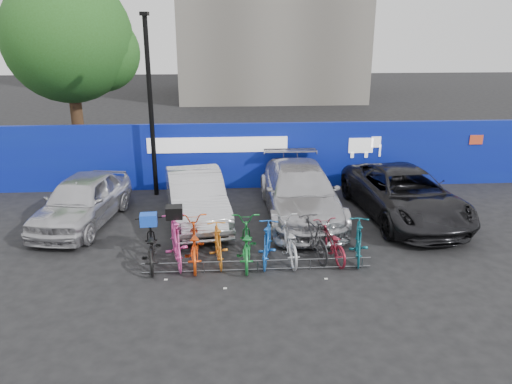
{
  "coord_description": "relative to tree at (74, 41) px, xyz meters",
  "views": [
    {
      "loc": [
        -0.73,
        -11.53,
        5.76
      ],
      "look_at": [
        0.13,
        2.0,
        1.17
      ],
      "focal_mm": 35.0,
      "sensor_mm": 36.0,
      "label": 1
    }
  ],
  "objects": [
    {
      "name": "car_2",
      "position": [
        8.35,
        -7.06,
        -4.27
      ],
      "size": [
        2.25,
        5.49,
        1.59
      ],
      "primitive_type": "imported",
      "rotation": [
        0.0,
        0.0,
        0.0
      ],
      "color": "#B7B6BB",
      "rests_on": "ground"
    },
    {
      "name": "bike_0",
      "position": [
        4.13,
        -10.09,
        -4.54
      ],
      "size": [
        0.99,
        2.09,
        1.05
      ],
      "primitive_type": "imported",
      "rotation": [
        0.0,
        0.0,
        3.29
      ],
      "color": "black",
      "rests_on": "ground"
    },
    {
      "name": "tree",
      "position": [
        0.0,
        0.0,
        0.0
      ],
      "size": [
        5.4,
        5.2,
        7.8
      ],
      "color": "#382314",
      "rests_on": "ground"
    },
    {
      "name": "bike_9",
      "position": [
        9.39,
        -10.15,
        -4.55
      ],
      "size": [
        0.88,
        1.8,
        1.04
      ],
      "primitive_type": "imported",
      "rotation": [
        0.0,
        0.0,
        2.91
      ],
      "color": "#105B6A",
      "rests_on": "ground"
    },
    {
      "name": "bike_4",
      "position": [
        6.51,
        -10.13,
        -4.53
      ],
      "size": [
        0.79,
        2.09,
        1.09
      ],
      "primitive_type": "imported",
      "rotation": [
        0.0,
        0.0,
        3.11
      ],
      "color": "#187B30",
      "rests_on": "ground"
    },
    {
      "name": "bike_6",
      "position": [
        7.59,
        -10.0,
        -4.55
      ],
      "size": [
        0.84,
        2.01,
        1.03
      ],
      "primitive_type": "imported",
      "rotation": [
        0.0,
        0.0,
        3.22
      ],
      "color": "#B4B6BC",
      "rests_on": "ground"
    },
    {
      "name": "car_1",
      "position": [
        5.13,
        -7.21,
        -4.31
      ],
      "size": [
        2.32,
        4.81,
        1.52
      ],
      "primitive_type": "imported",
      "rotation": [
        0.0,
        0.0,
        0.16
      ],
      "color": "#B1B1B6",
      "rests_on": "ground"
    },
    {
      "name": "hoarding",
      "position": [
        6.78,
        -4.06,
        -3.86
      ],
      "size": [
        22.0,
        0.18,
        2.4
      ],
      "color": "#0B189C",
      "rests_on": "ground"
    },
    {
      "name": "cargo_topcase",
      "position": [
        4.76,
        -10.02,
        -3.72
      ],
      "size": [
        0.43,
        0.39,
        0.3
      ],
      "primitive_type": "cube",
      "rotation": [
        0.0,
        0.0,
        0.06
      ],
      "color": "black",
      "rests_on": "bike_1"
    },
    {
      "name": "bike_3",
      "position": [
        5.81,
        -10.09,
        -4.57
      ],
      "size": [
        0.64,
        1.7,
        0.99
      ],
      "primitive_type": "imported",
      "rotation": [
        0.0,
        0.0,
        3.25
      ],
      "color": "orange",
      "rests_on": "ground"
    },
    {
      "name": "ground",
      "position": [
        6.77,
        -10.06,
        -5.07
      ],
      "size": [
        100.0,
        100.0,
        0.0
      ],
      "primitive_type": "plane",
      "color": "black",
      "rests_on": "ground"
    },
    {
      "name": "lamppost",
      "position": [
        3.57,
        -4.66,
        -1.8
      ],
      "size": [
        0.25,
        0.5,
        6.11
      ],
      "color": "black",
      "rests_on": "ground"
    },
    {
      "name": "bike_rack",
      "position": [
        6.77,
        -10.66,
        -4.91
      ],
      "size": [
        5.6,
        0.03,
        0.3
      ],
      "color": "#595B60",
      "rests_on": "ground"
    },
    {
      "name": "bike_8",
      "position": [
        8.69,
        -10.06,
        -4.61
      ],
      "size": [
        0.95,
        1.85,
        0.93
      ],
      "primitive_type": "imported",
      "rotation": [
        0.0,
        0.0,
        3.34
      ],
      "color": "maroon",
      "rests_on": "ground"
    },
    {
      "name": "bike_7",
      "position": [
        8.25,
        -9.93,
        -4.53
      ],
      "size": [
        0.94,
        1.87,
        1.08
      ],
      "primitive_type": "imported",
      "rotation": [
        0.0,
        0.0,
        3.39
      ],
      "color": "#2A2A2C",
      "rests_on": "ground"
    },
    {
      "name": "bike_2",
      "position": [
        5.2,
        -10.06,
        -4.52
      ],
      "size": [
        0.86,
        2.12,
        1.09
      ],
      "primitive_type": "imported",
      "rotation": [
        0.0,
        0.0,
        3.21
      ],
      "color": "#D43F0E",
      "rests_on": "ground"
    },
    {
      "name": "car_3",
      "position": [
        11.54,
        -7.37,
        -4.31
      ],
      "size": [
        3.01,
        5.69,
        1.52
      ],
      "primitive_type": "imported",
      "rotation": [
        0.0,
        0.0,
        0.09
      ],
      "color": "black",
      "rests_on": "ground"
    },
    {
      "name": "car_0",
      "position": [
        1.74,
        -7.29,
        -4.32
      ],
      "size": [
        2.53,
        4.66,
        1.5
      ],
      "primitive_type": "imported",
      "rotation": [
        0.0,
        0.0,
        -0.18
      ],
      "color": "silver",
      "rests_on": "ground"
    },
    {
      "name": "bike_5",
      "position": [
        7.05,
        -10.14,
        -4.55
      ],
      "size": [
        0.78,
        1.78,
        1.03
      ],
      "primitive_type": "imported",
      "rotation": [
        0.0,
        0.0,
        2.96
      ],
      "color": "blue",
      "rests_on": "ground"
    },
    {
      "name": "cargo_crate",
      "position": [
        4.13,
        -10.09,
        -3.87
      ],
      "size": [
        0.43,
        0.34,
        0.29
      ],
      "primitive_type": "cube",
      "rotation": [
        0.0,
        0.0,
        0.08
      ],
      "color": "blue",
      "rests_on": "bike_0"
    },
    {
      "name": "bike_1",
      "position": [
        4.76,
        -10.02,
        -4.47
      ],
      "size": [
        0.95,
        2.07,
        1.2
      ],
      "primitive_type": "imported",
      "rotation": [
        0.0,
        0.0,
        3.34
      ],
      "color": "#EF48A1",
      "rests_on": "ground"
    }
  ]
}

